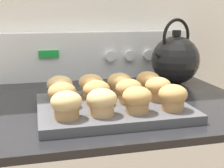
% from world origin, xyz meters
% --- Properties ---
extents(wall_back, '(8.00, 0.05, 2.40)m').
position_xyz_m(wall_back, '(0.00, 0.71, 1.20)').
color(wall_back, white).
rests_on(wall_back, ground_plane).
extents(control_panel, '(0.77, 0.07, 0.18)m').
position_xyz_m(control_panel, '(0.00, 0.66, 1.00)').
color(control_panel, white).
rests_on(control_panel, stove_range).
extents(muffin_pan, '(0.39, 0.30, 0.02)m').
position_xyz_m(muffin_pan, '(-0.03, 0.23, 0.92)').
color(muffin_pan, '#4C4C51').
rests_on(muffin_pan, stove_range).
extents(muffin_r0_c0, '(0.07, 0.07, 0.06)m').
position_xyz_m(muffin_r0_c0, '(-0.16, 0.15, 0.96)').
color(muffin_r0_c0, '#A37A4C').
rests_on(muffin_r0_c0, muffin_pan).
extents(muffin_r0_c1, '(0.07, 0.07, 0.06)m').
position_xyz_m(muffin_r0_c1, '(-0.08, 0.15, 0.96)').
color(muffin_r0_c1, tan).
rests_on(muffin_r0_c1, muffin_pan).
extents(muffin_r0_c2, '(0.07, 0.07, 0.06)m').
position_xyz_m(muffin_r0_c2, '(0.01, 0.15, 0.96)').
color(muffin_r0_c2, '#A37A4C').
rests_on(muffin_r0_c2, muffin_pan).
extents(muffin_r0_c3, '(0.07, 0.07, 0.06)m').
position_xyz_m(muffin_r0_c3, '(0.10, 0.15, 0.96)').
color(muffin_r0_c3, '#A37A4C').
rests_on(muffin_r0_c3, muffin_pan).
extents(muffin_r1_c0, '(0.07, 0.07, 0.06)m').
position_xyz_m(muffin_r1_c0, '(-0.16, 0.23, 0.96)').
color(muffin_r1_c0, tan).
rests_on(muffin_r1_c0, muffin_pan).
extents(muffin_r1_c1, '(0.07, 0.07, 0.06)m').
position_xyz_m(muffin_r1_c1, '(-0.07, 0.24, 0.96)').
color(muffin_r1_c1, tan).
rests_on(muffin_r1_c1, muffin_pan).
extents(muffin_r1_c2, '(0.07, 0.07, 0.06)m').
position_xyz_m(muffin_r1_c2, '(0.01, 0.23, 0.96)').
color(muffin_r1_c2, tan).
rests_on(muffin_r1_c2, muffin_pan).
extents(muffin_r1_c3, '(0.07, 0.07, 0.06)m').
position_xyz_m(muffin_r1_c3, '(0.10, 0.24, 0.96)').
color(muffin_r1_c3, '#A37A4C').
rests_on(muffin_r1_c3, muffin_pan).
extents(muffin_r2_c0, '(0.07, 0.07, 0.06)m').
position_xyz_m(muffin_r2_c0, '(-0.16, 0.32, 0.96)').
color(muffin_r2_c0, '#A37A4C').
rests_on(muffin_r2_c0, muffin_pan).
extents(muffin_r2_c1, '(0.07, 0.07, 0.06)m').
position_xyz_m(muffin_r2_c1, '(-0.07, 0.32, 0.96)').
color(muffin_r2_c1, tan).
rests_on(muffin_r2_c1, muffin_pan).
extents(muffin_r2_c2, '(0.07, 0.07, 0.06)m').
position_xyz_m(muffin_r2_c2, '(0.01, 0.32, 0.96)').
color(muffin_r2_c2, '#A37A4C').
rests_on(muffin_r2_c2, muffin_pan).
extents(muffin_r2_c3, '(0.07, 0.07, 0.06)m').
position_xyz_m(muffin_r2_c3, '(0.10, 0.32, 0.96)').
color(muffin_r2_c3, tan).
rests_on(muffin_r2_c3, muffin_pan).
extents(tea_kettle, '(0.20, 0.17, 0.24)m').
position_xyz_m(tea_kettle, '(0.27, 0.50, 1.00)').
color(tea_kettle, black).
rests_on(tea_kettle, stove_range).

